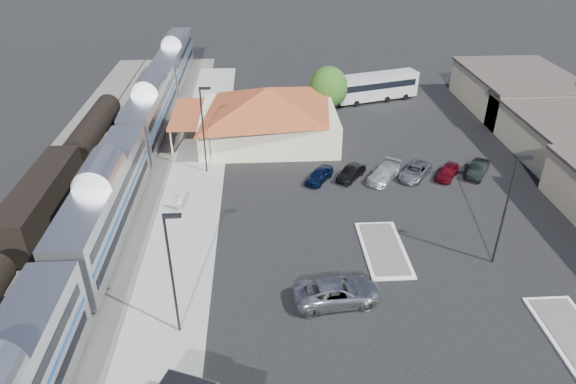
{
  "coord_description": "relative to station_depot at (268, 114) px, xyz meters",
  "views": [
    {
      "loc": [
        -5.46,
        -30.41,
        24.25
      ],
      "look_at": [
        -3.31,
        6.77,
        2.8
      ],
      "focal_mm": 32.0,
      "sensor_mm": 36.0,
      "label": 1
    }
  ],
  "objects": [
    {
      "name": "ground",
      "position": [
        4.56,
        -24.0,
        -3.13
      ],
      "size": [
        280.0,
        280.0,
        0.0
      ],
      "primitive_type": "plane",
      "color": "black",
      "rests_on": "ground"
    },
    {
      "name": "railbed",
      "position": [
        -16.44,
        -16.0,
        -3.07
      ],
      "size": [
        16.0,
        100.0,
        0.12
      ],
      "primitive_type": "cube",
      "color": "#4C4944",
      "rests_on": "ground"
    },
    {
      "name": "platform",
      "position": [
        -7.44,
        -18.0,
        -3.04
      ],
      "size": [
        5.5,
        92.0,
        0.18
      ],
      "primitive_type": "cube",
      "color": "gray",
      "rests_on": "ground"
    },
    {
      "name": "passenger_train",
      "position": [
        -13.44,
        -18.44,
        -0.26
      ],
      "size": [
        3.0,
        104.0,
        5.55
      ],
      "color": "silver",
      "rests_on": "ground"
    },
    {
      "name": "freight_cars",
      "position": [
        -19.44,
        -16.3,
        -1.21
      ],
      "size": [
        2.8,
        46.0,
        4.0
      ],
      "color": "black",
      "rests_on": "ground"
    },
    {
      "name": "station_depot",
      "position": [
        0.0,
        0.0,
        0.0
      ],
      "size": [
        18.35,
        12.24,
        6.2
      ],
      "color": "#C8BC92",
      "rests_on": "ground"
    },
    {
      "name": "traffic_island_south",
      "position": [
        8.56,
        -22.0,
        -3.03
      ],
      "size": [
        3.3,
        7.5,
        0.21
      ],
      "color": "silver",
      "rests_on": "ground"
    },
    {
      "name": "traffic_island_north",
      "position": [
        18.56,
        -32.0,
        -3.03
      ],
      "size": [
        3.3,
        7.5,
        0.21
      ],
      "color": "silver",
      "rests_on": "ground"
    },
    {
      "name": "lamp_plat_s",
      "position": [
        -6.34,
        -30.0,
        2.21
      ],
      "size": [
        1.08,
        0.25,
        9.0
      ],
      "color": "black",
      "rests_on": "ground"
    },
    {
      "name": "lamp_plat_n",
      "position": [
        -6.34,
        -8.0,
        2.21
      ],
      "size": [
        1.08,
        0.25,
        9.0
      ],
      "color": "black",
      "rests_on": "ground"
    },
    {
      "name": "lamp_lot",
      "position": [
        16.66,
        -24.0,
        2.21
      ],
      "size": [
        1.08,
        0.25,
        9.0
      ],
      "color": "black",
      "rests_on": "ground"
    },
    {
      "name": "tree_depot",
      "position": [
        7.56,
        6.0,
        0.89
      ],
      "size": [
        4.71,
        4.71,
        6.63
      ],
      "color": "#382314",
      "rests_on": "ground"
    },
    {
      "name": "suv",
      "position": [
        4.04,
        -27.74,
        -2.29
      ],
      "size": [
        6.32,
        3.46,
        1.68
      ],
      "primitive_type": "imported",
      "rotation": [
        0.0,
        0.0,
        1.69
      ],
      "color": "#929499",
      "rests_on": "ground"
    },
    {
      "name": "coach_bus",
      "position": [
        14.9,
        12.0,
        -0.99
      ],
      "size": [
        11.81,
        5.81,
        3.72
      ],
      "rotation": [
        0.0,
        0.0,
        1.87
      ],
      "color": "silver",
      "rests_on": "ground"
    },
    {
      "name": "person_b",
      "position": [
        -8.32,
        -15.48,
        -1.99
      ],
      "size": [
        0.76,
        0.96,
        1.93
      ],
      "primitive_type": "imported",
      "rotation": [
        0.0,
        0.0,
        -1.6
      ],
      "color": "white",
      "rests_on": "platform"
    },
    {
      "name": "parked_car_a",
      "position": [
        4.71,
        -10.39,
        -2.47
      ],
      "size": [
        3.44,
        4.1,
        1.32
      ],
      "primitive_type": "imported",
      "rotation": [
        0.0,
        0.0,
        -0.58
      ],
      "color": "#0B173A",
      "rests_on": "ground"
    },
    {
      "name": "parked_car_b",
      "position": [
        7.91,
        -10.09,
        -2.49
      ],
      "size": [
        3.44,
        3.93,
        1.29
      ],
      "primitive_type": "imported",
      "rotation": [
        0.0,
        0.0,
        -0.65
      ],
      "color": "black",
      "rests_on": "ground"
    },
    {
      "name": "parked_car_c",
      "position": [
        11.11,
        -10.39,
        -2.42
      ],
      "size": [
        4.48,
        5.13,
        1.42
      ],
      "primitive_type": "imported",
      "rotation": [
        0.0,
        0.0,
        -0.63
      ],
      "color": "silver",
      "rests_on": "ground"
    },
    {
      "name": "parked_car_d",
      "position": [
        14.31,
        -10.09,
        -2.49
      ],
      "size": [
        4.46,
        5.02,
        1.29
      ],
      "primitive_type": "imported",
      "rotation": [
        0.0,
        0.0,
        -0.63
      ],
      "color": "gray",
      "rests_on": "ground"
    },
    {
      "name": "parked_car_e",
      "position": [
        17.51,
        -10.39,
        -2.48
      ],
      "size": [
        3.46,
        3.99,
        1.3
      ],
      "primitive_type": "imported",
      "rotation": [
        0.0,
        0.0,
        -0.62
      ],
      "color": "maroon",
      "rests_on": "ground"
    },
    {
      "name": "parked_car_f",
      "position": [
        20.71,
        -10.09,
        -2.44
      ],
      "size": [
        3.55,
        4.31,
        1.38
      ],
      "primitive_type": "imported",
      "rotation": [
        0.0,
        0.0,
        -0.59
      ],
      "color": "black",
      "rests_on": "ground"
    }
  ]
}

